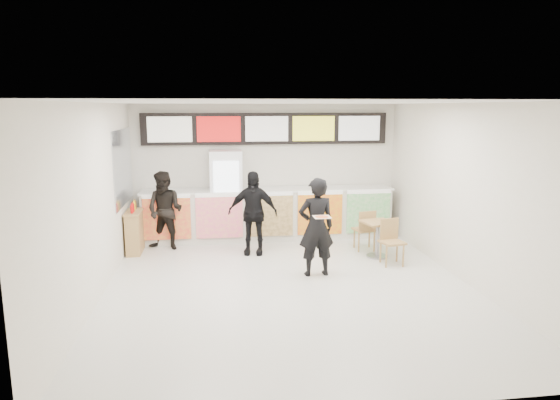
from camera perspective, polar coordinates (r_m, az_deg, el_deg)
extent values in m
plane|color=beige|center=(8.40, 1.06, -9.84)|extent=(7.00, 7.00, 0.00)
plane|color=white|center=(7.87, 1.14, 11.09)|extent=(7.00, 7.00, 0.00)
plane|color=silver|center=(11.43, -1.57, 3.40)|extent=(6.00, 0.00, 6.00)
plane|color=silver|center=(8.11, -20.36, -0.24)|extent=(0.00, 7.00, 7.00)
plane|color=silver|center=(8.95, 20.44, 0.72)|extent=(0.00, 7.00, 7.00)
cube|color=silver|center=(11.20, -1.33, -1.68)|extent=(5.50, 0.70, 1.10)
cube|color=silver|center=(11.09, -1.34, 1.20)|extent=(5.56, 0.76, 0.04)
cube|color=red|center=(10.80, -12.80, -2.11)|extent=(0.99, 0.02, 0.90)
cube|color=#FC388A|center=(10.75, -6.95, -1.98)|extent=(0.99, 0.02, 0.90)
cube|color=brown|center=(10.82, -1.11, -1.82)|extent=(0.99, 0.02, 0.90)
cube|color=gold|center=(10.99, 4.60, -1.65)|extent=(0.99, 0.02, 0.90)
cube|color=green|center=(11.27, 10.07, -1.47)|extent=(0.99, 0.02, 0.90)
cube|color=black|center=(11.27, -1.56, 8.15)|extent=(5.50, 0.12, 0.70)
cube|color=silver|center=(11.17, -12.50, 7.89)|extent=(0.95, 0.02, 0.55)
cube|color=red|center=(11.14, -7.00, 8.05)|extent=(0.95, 0.02, 0.55)
cube|color=silver|center=(11.20, -1.52, 8.14)|extent=(0.95, 0.02, 0.55)
cube|color=#FBF137|center=(11.36, 3.86, 8.15)|extent=(0.95, 0.02, 0.55)
cube|color=silver|center=(11.62, 9.04, 8.10)|extent=(0.95, 0.02, 0.55)
cube|color=white|center=(11.07, -6.17, 0.49)|extent=(0.70, 0.65, 2.00)
cube|color=white|center=(10.72, -6.12, 0.44)|extent=(0.54, 0.02, 1.50)
cylinder|color=#198C26|center=(10.88, -7.17, -2.66)|extent=(0.07, 0.07, 0.22)
cylinder|color=orange|center=(10.88, -6.44, -2.65)|extent=(0.07, 0.07, 0.22)
cylinder|color=red|center=(10.89, -5.70, -2.63)|extent=(0.07, 0.07, 0.22)
cylinder|color=blue|center=(10.89, -4.96, -2.61)|extent=(0.07, 0.07, 0.22)
cylinder|color=orange|center=(10.80, -7.22, -0.70)|extent=(0.07, 0.07, 0.22)
cylinder|color=red|center=(10.80, -6.48, -0.68)|extent=(0.07, 0.07, 0.22)
cylinder|color=blue|center=(10.81, -5.74, -0.67)|extent=(0.07, 0.07, 0.22)
cylinder|color=#198C26|center=(10.81, -5.00, -0.65)|extent=(0.07, 0.07, 0.22)
cylinder|color=red|center=(10.73, -7.27, 1.29)|extent=(0.07, 0.07, 0.22)
cylinder|color=blue|center=(10.74, -6.52, 1.31)|extent=(0.07, 0.07, 0.22)
cylinder|color=#198C26|center=(10.74, -5.77, 1.32)|extent=(0.07, 0.07, 0.22)
cylinder|color=orange|center=(10.74, -5.03, 1.34)|extent=(0.07, 0.07, 0.22)
cylinder|color=blue|center=(10.68, -7.32, 3.30)|extent=(0.07, 0.07, 0.22)
cylinder|color=#198C26|center=(10.68, -6.56, 3.32)|extent=(0.07, 0.07, 0.22)
cylinder|color=orange|center=(10.68, -5.81, 3.33)|extent=(0.07, 0.07, 0.22)
cylinder|color=red|center=(10.69, -5.06, 3.35)|extent=(0.07, 0.07, 0.22)
cube|color=#B2B7BF|center=(10.45, -17.50, 3.62)|extent=(0.01, 2.00, 1.50)
imported|color=black|center=(8.72, 4.16, -3.10)|extent=(0.67, 0.47, 1.74)
imported|color=black|center=(10.59, -13.00, -1.19)|extent=(0.97, 0.88, 1.63)
imported|color=black|center=(9.99, -3.14, -1.47)|extent=(1.05, 0.60, 1.69)
cube|color=beige|center=(8.23, 4.83, -1.95)|extent=(0.28, 0.28, 0.01)
cone|color=#CC7233|center=(8.23, 4.83, -1.88)|extent=(0.36, 0.36, 0.02)
cube|color=#A2814A|center=(9.98, 11.15, -2.52)|extent=(0.68, 0.68, 0.04)
cylinder|color=gray|center=(10.06, 11.08, -4.49)|extent=(0.08, 0.08, 0.69)
cylinder|color=gray|center=(10.15, 11.01, -6.30)|extent=(0.42, 0.42, 0.03)
cube|color=#A2814A|center=(9.61, 12.71, -4.75)|extent=(0.48, 0.48, 0.04)
cube|color=#A2814A|center=(9.72, 12.39, -3.21)|extent=(0.38, 0.11, 0.40)
cube|color=#A2814A|center=(10.48, 9.63, -3.34)|extent=(0.48, 0.48, 0.04)
cube|color=#A2814A|center=(10.26, 9.97, -2.39)|extent=(0.38, 0.11, 0.40)
cube|color=#A2814A|center=(10.58, -16.27, -3.62)|extent=(0.27, 0.73, 0.82)
cube|color=#A2814A|center=(10.48, -16.39, -1.34)|extent=(0.31, 0.77, 0.04)
cylinder|color=red|center=(10.27, -16.59, -1.02)|extent=(0.05, 0.05, 0.16)
cylinder|color=red|center=(10.42, -16.46, -0.85)|extent=(0.05, 0.05, 0.16)
cylinder|color=yellow|center=(10.57, -16.33, -0.69)|extent=(0.05, 0.05, 0.16)
cylinder|color=brown|center=(10.71, -16.22, -0.53)|extent=(0.05, 0.05, 0.16)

